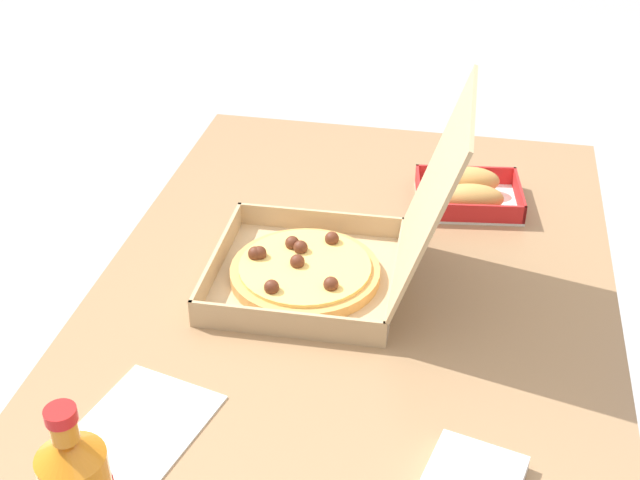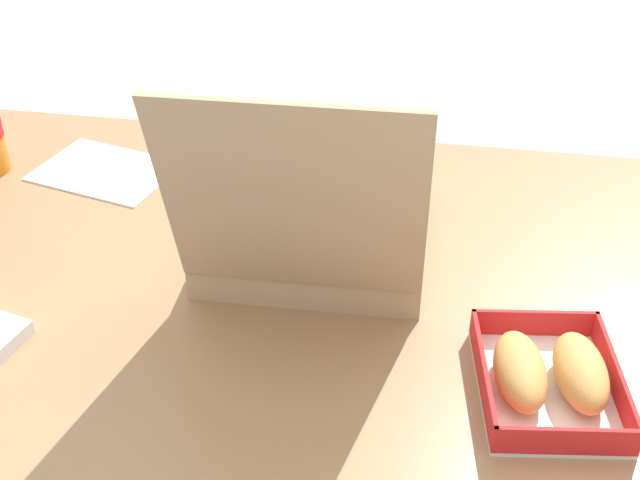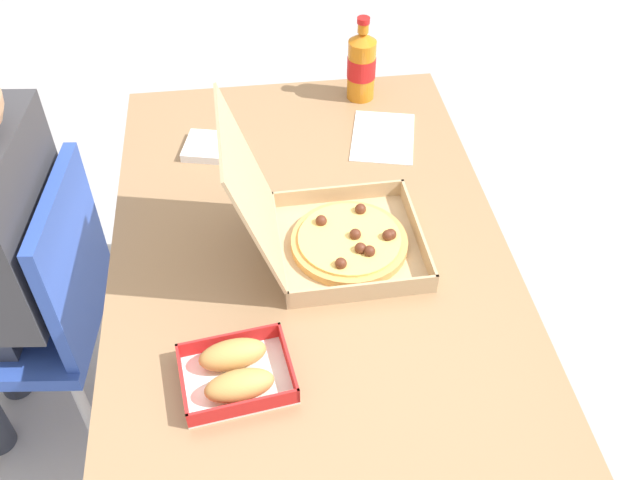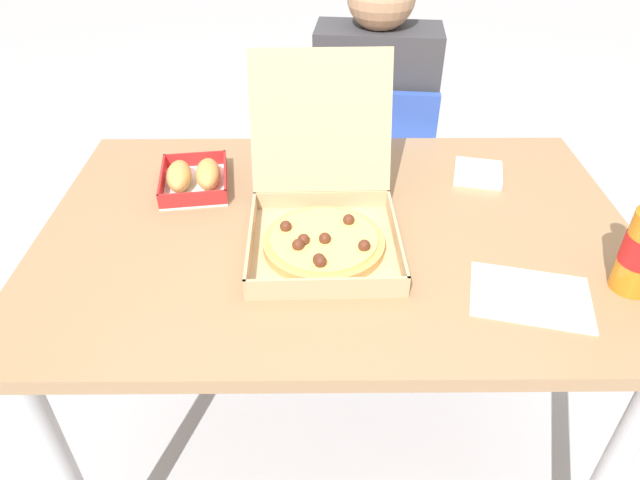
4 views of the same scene
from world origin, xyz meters
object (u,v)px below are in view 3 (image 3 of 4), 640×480
at_px(paper_menu, 383,137).
at_px(napkin_pile, 208,147).
at_px(pizza_box_open, 333,233).
at_px(chair, 38,305).
at_px(cola_bottle, 361,65).
at_px(bread_side_box, 236,372).

distance_m(paper_menu, napkin_pile, 0.43).
xyz_separation_m(pizza_box_open, napkin_pile, (0.37, 0.25, -0.04)).
relative_size(chair, cola_bottle, 3.71).
distance_m(bread_side_box, cola_bottle, 0.93).
bearing_deg(chair, cola_bottle, -64.97).
bearing_deg(paper_menu, napkin_pile, 103.50).
xyz_separation_m(paper_menu, napkin_pile, (0.00, 0.43, 0.01)).
xyz_separation_m(cola_bottle, paper_menu, (-0.19, -0.03, -0.09)).
height_order(chair, bread_side_box, chair).
height_order(pizza_box_open, paper_menu, pizza_box_open).
bearing_deg(chair, pizza_box_open, -103.42).
bearing_deg(bread_side_box, pizza_box_open, -35.09).
bearing_deg(paper_menu, cola_bottle, 21.66).
relative_size(bread_side_box, napkin_pile, 1.90).
distance_m(chair, cola_bottle, 1.00).
bearing_deg(chair, napkin_pile, -64.69).
height_order(bread_side_box, paper_menu, bread_side_box).
bearing_deg(pizza_box_open, paper_menu, -25.67).
xyz_separation_m(pizza_box_open, cola_bottle, (0.56, -0.15, 0.05)).
bearing_deg(napkin_pile, chair, 115.31).
relative_size(pizza_box_open, paper_menu, 1.88).
bearing_deg(cola_bottle, pizza_box_open, 164.73).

